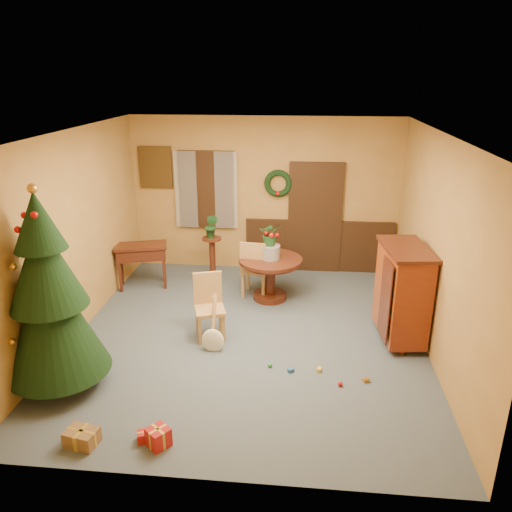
# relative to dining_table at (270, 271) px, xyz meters

# --- Properties ---
(room_envelope) EXTENTS (5.50, 5.50, 5.50)m
(room_envelope) POSITION_rel_dining_table_xyz_m (-0.01, 1.38, 0.60)
(room_envelope) COLOR #384852
(room_envelope) RESTS_ON ground
(dining_table) EXTENTS (1.06, 1.06, 0.73)m
(dining_table) POSITION_rel_dining_table_xyz_m (0.00, 0.00, 0.00)
(dining_table) COLOR black
(dining_table) RESTS_ON floor
(urn) EXTENTS (0.32, 0.32, 0.23)m
(urn) POSITION_rel_dining_table_xyz_m (-0.00, 0.00, 0.34)
(urn) COLOR slate
(urn) RESTS_ON dining_table
(centerpiece_plant) EXTENTS (0.36, 0.31, 0.40)m
(centerpiece_plant) POSITION_rel_dining_table_xyz_m (-0.00, 0.00, 0.65)
(centerpiece_plant) COLOR #1E4C23
(centerpiece_plant) RESTS_ON urn
(chair_near) EXTENTS (0.52, 0.52, 0.95)m
(chair_near) POSITION_rel_dining_table_xyz_m (-0.78, -1.34, 0.00)
(chair_near) COLOR olive
(chair_near) RESTS_ON floor
(chair_far) EXTENTS (0.49, 0.49, 1.01)m
(chair_far) POSITION_rel_dining_table_xyz_m (-0.27, 0.06, 0.03)
(chair_far) COLOR olive
(chair_far) RESTS_ON floor
(guitar) EXTENTS (0.36, 0.51, 0.73)m
(guitar) POSITION_rel_dining_table_xyz_m (-0.66, -1.76, -0.14)
(guitar) COLOR #EEEAC7
(guitar) RESTS_ON floor
(plant_stand) EXTENTS (0.34, 0.34, 0.88)m
(plant_stand) POSITION_rel_dining_table_xyz_m (-1.08, 0.53, 0.04)
(plant_stand) COLOR black
(plant_stand) RESTS_ON floor
(stand_plant) EXTENTS (0.28, 0.25, 0.43)m
(stand_plant) POSITION_rel_dining_table_xyz_m (-1.08, 0.53, 0.58)
(stand_plant) COLOR #19471E
(stand_plant) RESTS_ON plant_stand
(christmas_tree) EXTENTS (1.22, 1.22, 2.52)m
(christmas_tree) POSITION_rel_dining_table_xyz_m (-2.37, -2.74, 0.68)
(christmas_tree) COLOR #382111
(christmas_tree) RESTS_ON floor
(writing_desk) EXTENTS (0.98, 0.67, 0.79)m
(writing_desk) POSITION_rel_dining_table_xyz_m (-2.30, 0.29, 0.09)
(writing_desk) COLOR black
(writing_desk) RESTS_ON floor
(sideboard) EXTENTS (0.70, 1.15, 1.40)m
(sideboard) POSITION_rel_dining_table_xyz_m (1.93, -1.17, 0.24)
(sideboard) COLOR #551309
(sideboard) RESTS_ON floor
(gift_a) EXTENTS (0.36, 0.29, 0.17)m
(gift_a) POSITION_rel_dining_table_xyz_m (-1.68, -3.73, -0.43)
(gift_a) COLOR brown
(gift_a) RESTS_ON floor
(gift_b) EXTENTS (0.29, 0.29, 0.21)m
(gift_b) POSITION_rel_dining_table_xyz_m (-0.88, -3.66, -0.41)
(gift_b) COLOR #9F1715
(gift_b) RESTS_ON floor
(gift_c) EXTENTS (0.28, 0.30, 0.14)m
(gift_c) POSITION_rel_dining_table_xyz_m (-2.37, -2.15, -0.44)
(gift_c) COLOR brown
(gift_c) RESTS_ON floor
(gift_d) EXTENTS (0.33, 0.22, 0.11)m
(gift_d) POSITION_rel_dining_table_xyz_m (-0.98, -3.58, -0.46)
(gift_d) COLOR #9F1715
(gift_d) RESTS_ON floor
(toy_a) EXTENTS (0.09, 0.09, 0.05)m
(toy_a) POSITION_rel_dining_table_xyz_m (0.43, -2.18, -0.49)
(toy_a) COLOR #245A9E
(toy_a) RESTS_ON floor
(toy_b) EXTENTS (0.06, 0.06, 0.06)m
(toy_b) POSITION_rel_dining_table_xyz_m (0.16, -2.10, -0.48)
(toy_b) COLOR green
(toy_b) RESTS_ON floor
(toy_c) EXTENTS (0.07, 0.09, 0.05)m
(toy_c) POSITION_rel_dining_table_xyz_m (0.79, -2.13, -0.49)
(toy_c) COLOR gold
(toy_c) RESTS_ON floor
(toy_d) EXTENTS (0.06, 0.06, 0.06)m
(toy_d) POSITION_rel_dining_table_xyz_m (1.04, -2.43, -0.48)
(toy_d) COLOR red
(toy_d) RESTS_ON floor
(toy_e) EXTENTS (0.09, 0.08, 0.05)m
(toy_e) POSITION_rel_dining_table_xyz_m (1.37, -2.31, -0.49)
(toy_e) COLOR gold
(toy_e) RESTS_ON floor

